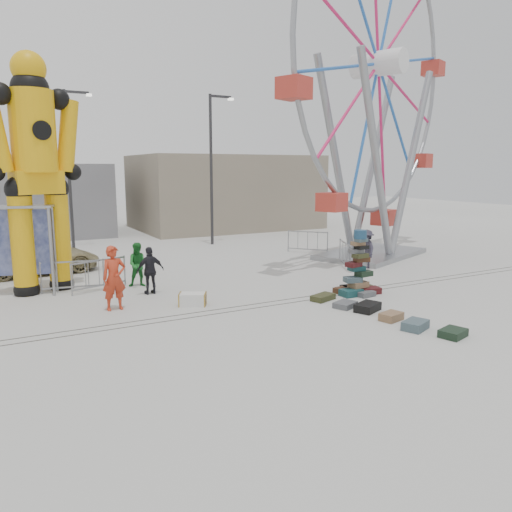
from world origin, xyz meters
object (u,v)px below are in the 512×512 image
steamer_trunk (193,299)px  pedestrian_black (150,271)px  barricade_dummy_b (73,276)px  pedestrian_grey (367,249)px  crash_test_dummy (36,165)px  lamp_post_left (70,161)px  pedestrian_green (139,265)px  barricade_wheel_front (345,255)px  lamp_post_right (213,162)px  ferris_wheel (377,90)px  parked_suv (42,258)px  suitcase_tower (358,276)px  barricade_wheel_back (308,242)px  barricade_dummy_c (99,275)px  pedestrian_red (114,278)px

steamer_trunk → pedestrian_black: 2.21m
barricade_dummy_b → pedestrian_grey: pedestrian_grey is taller
crash_test_dummy → lamp_post_left: bearing=58.8°
barricade_dummy_b → pedestrian_green: pedestrian_green is taller
barricade_wheel_front → lamp_post_right: bearing=38.9°
crash_test_dummy → pedestrian_green: bearing=-31.4°
ferris_wheel → steamer_trunk: bearing=179.5°
pedestrian_green → parked_suv: pedestrian_green is taller
pedestrian_black → ferris_wheel: bearing=-172.5°
pedestrian_black → crash_test_dummy: bearing=-36.7°
barricade_dummy_b → barricade_wheel_front: bearing=5.4°
suitcase_tower → barricade_wheel_back: suitcase_tower is taller
lamp_post_left → barricade_wheel_back: lamp_post_left is taller
steamer_trunk → barricade_dummy_c: size_ratio=0.41×
ferris_wheel → pedestrian_black: bearing=168.9°
suitcase_tower → barricade_dummy_c: 8.77m
barricade_wheel_front → pedestrian_black: 8.52m
barricade_dummy_b → barricade_wheel_front: 10.80m
barricade_wheel_back → pedestrian_grey: size_ratio=1.23×
pedestrian_black → pedestrian_grey: pedestrian_grey is taller
crash_test_dummy → pedestrian_red: 4.99m
crash_test_dummy → pedestrian_red: size_ratio=4.20×
steamer_trunk → barricade_dummy_c: barricade_dummy_c is taller
ferris_wheel → pedestrian_black: size_ratio=9.74×
barricade_dummy_c → pedestrian_red: bearing=-110.1°
crash_test_dummy → steamer_trunk: bearing=-63.4°
barricade_wheel_front → parked_suv: bearing=91.2°
barricade_dummy_b → pedestrian_black: pedestrian_black is taller
steamer_trunk → barricade_wheel_front: size_ratio=0.41×
pedestrian_green → pedestrian_black: 1.24m
barricade_dummy_b → lamp_post_left: bearing=91.9°
barricade_dummy_b → pedestrian_black: 2.70m
suitcase_tower → steamer_trunk: suitcase_tower is taller
steamer_trunk → parked_suv: size_ratio=0.19×
lamp_post_left → barricade_dummy_c: 10.72m
barricade_wheel_back → ferris_wheel: bearing=2.8°
crash_test_dummy → pedestrian_red: (1.61, -3.39, -3.29)m
barricade_dummy_b → pedestrian_black: size_ratio=1.26×
steamer_trunk → pedestrian_green: pedestrian_green is taller
steamer_trunk → suitcase_tower: bearing=15.5°
pedestrian_green → steamer_trunk: bearing=-59.9°
crash_test_dummy → pedestrian_grey: 13.00m
crash_test_dummy → barricade_dummy_b: bearing=-50.0°
pedestrian_green → parked_suv: size_ratio=0.36×
lamp_post_left → pedestrian_green: (0.65, -9.97, -3.70)m
ferris_wheel → barricade_dummy_c: bearing=162.1°
crash_test_dummy → pedestrian_green: 4.68m
suitcase_tower → ferris_wheel: (5.28, 5.39, 7.03)m
parked_suv → pedestrian_grey: bearing=-119.0°
crash_test_dummy → steamer_trunk: crash_test_dummy is taller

